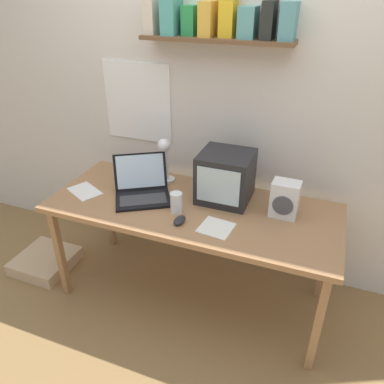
# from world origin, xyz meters

# --- Properties ---
(ground_plane) EXTENTS (12.00, 12.00, 0.00)m
(ground_plane) POSITION_xyz_m (0.00, 0.00, 0.00)
(ground_plane) COLOR olive
(back_wall) EXTENTS (5.60, 0.24, 2.60)m
(back_wall) POSITION_xyz_m (-0.00, 0.51, 1.31)
(back_wall) COLOR silver
(back_wall) RESTS_ON ground_plane
(corner_desk) EXTENTS (1.84, 0.75, 0.75)m
(corner_desk) POSITION_xyz_m (0.00, 0.00, 0.69)
(corner_desk) COLOR #A3734B
(corner_desk) RESTS_ON ground_plane
(crt_monitor) EXTENTS (0.33, 0.32, 0.32)m
(crt_monitor) POSITION_xyz_m (0.17, 0.17, 0.91)
(crt_monitor) COLOR #232326
(crt_monitor) RESTS_ON corner_desk
(laptop) EXTENTS (0.47, 0.47, 0.25)m
(laptop) POSITION_xyz_m (-0.36, 0.01, 0.81)
(laptop) COLOR black
(laptop) RESTS_ON corner_desk
(desk_lamp) EXTENTS (0.10, 0.15, 0.33)m
(desk_lamp) POSITION_xyz_m (-0.28, 0.22, 0.98)
(desk_lamp) COLOR white
(desk_lamp) RESTS_ON corner_desk
(juice_glass) EXTENTS (0.07, 0.07, 0.13)m
(juice_glass) POSITION_xyz_m (-0.06, -0.10, 0.81)
(juice_glass) COLOR white
(juice_glass) RESTS_ON corner_desk
(space_heater) EXTENTS (0.17, 0.13, 0.23)m
(space_heater) POSITION_xyz_m (0.55, 0.10, 0.86)
(space_heater) COLOR white
(space_heater) RESTS_ON corner_desk
(computer_mouse) EXTENTS (0.07, 0.11, 0.03)m
(computer_mouse) POSITION_xyz_m (-0.00, -0.20, 0.77)
(computer_mouse) COLOR #232326
(computer_mouse) RESTS_ON corner_desk
(open_notebook) EXTENTS (0.20, 0.20, 0.00)m
(open_notebook) POSITION_xyz_m (0.22, -0.18, 0.75)
(open_notebook) COLOR white
(open_notebook) RESTS_ON corner_desk
(loose_paper_near_monitor) EXTENTS (0.28, 0.24, 0.00)m
(loose_paper_near_monitor) POSITION_xyz_m (-0.75, -0.09, 0.75)
(loose_paper_near_monitor) COLOR white
(loose_paper_near_monitor) RESTS_ON corner_desk
(floor_cushion) EXTENTS (0.42, 0.42, 0.10)m
(floor_cushion) POSITION_xyz_m (-1.20, -0.14, 0.05)
(floor_cushion) COLOR #CFAD84
(floor_cushion) RESTS_ON ground_plane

